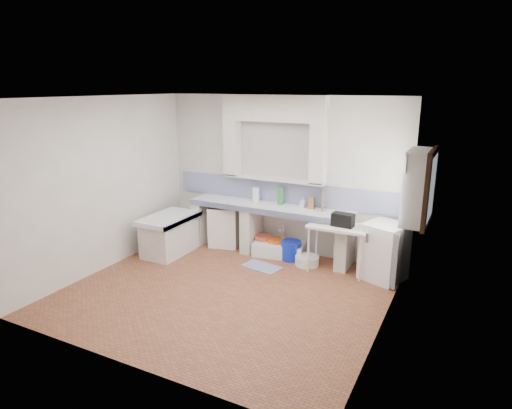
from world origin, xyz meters
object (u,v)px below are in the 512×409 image
at_px(side_table, 337,249).
at_px(fridge, 384,252).
at_px(sink, 279,250).
at_px(stove, 225,226).

height_order(side_table, fridge, fridge).
height_order(sink, fridge, fridge).
xyz_separation_m(sink, side_table, (1.13, -0.22, 0.29)).
bearing_deg(sink, side_table, -20.61).
distance_m(sink, fridge, 1.89).
bearing_deg(fridge, stove, -163.36).
height_order(stove, side_table, stove).
bearing_deg(side_table, sink, 168.07).
bearing_deg(side_table, stove, 172.88).
relative_size(sink, fridge, 0.99).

